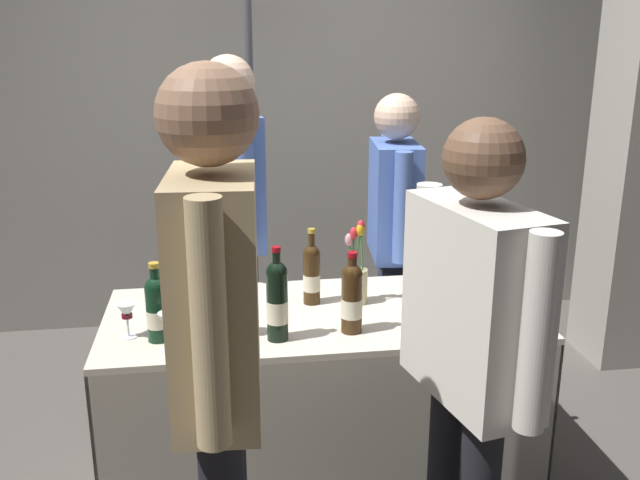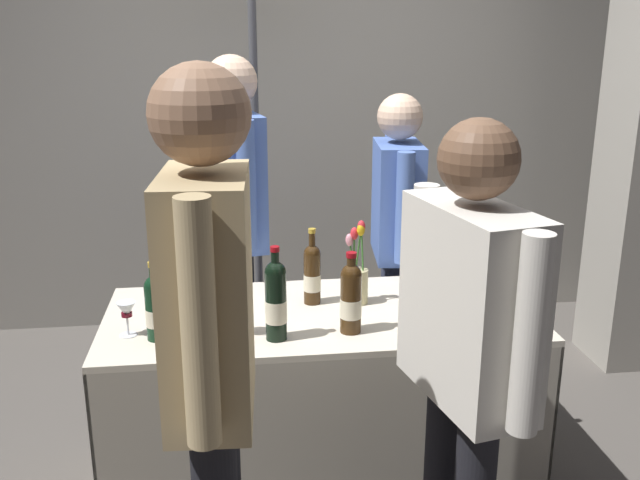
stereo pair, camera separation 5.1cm
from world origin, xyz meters
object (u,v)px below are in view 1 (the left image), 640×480
wine_glass_near_taster (127,313)px  taster_foreground_right (218,345)px  wine_glass_near_vendor (240,312)px  vendor_presenter (232,204)px  tasting_table (320,365)px  wine_glass_mid (168,324)px  featured_wine_bottle (352,297)px  booth_signpost (250,116)px  flower_vase (357,276)px  display_bottle_0 (172,279)px

wine_glass_near_taster → taster_foreground_right: size_ratio=0.07×
wine_glass_near_vendor → vendor_presenter: vendor_presenter is taller
tasting_table → wine_glass_mid: size_ratio=12.08×
taster_foreground_right → wine_glass_mid: bearing=18.3°
featured_wine_bottle → booth_signpost: 1.52m
taster_foreground_right → featured_wine_bottle: bearing=-30.9°
flower_vase → booth_signpost: 1.29m
wine_glass_mid → taster_foreground_right: size_ratio=0.08×
vendor_presenter → taster_foreground_right: taster_foreground_right is taller
wine_glass_near_vendor → wine_glass_near_taster: 0.41m
wine_glass_mid → wine_glass_near_taster: size_ratio=1.08×
wine_glass_near_taster → display_bottle_0: bearing=57.2°
wine_glass_mid → vendor_presenter: bearing=74.6°
display_bottle_0 → vendor_presenter: 0.63m
wine_glass_near_vendor → vendor_presenter: size_ratio=0.07×
featured_wine_bottle → wine_glass_near_taster: 0.82m
display_bottle_0 → wine_glass_mid: (0.01, -0.37, -0.03)m
wine_glass_mid → vendor_presenter: 0.97m
booth_signpost → wine_glass_near_vendor: bearing=-95.0°
taster_foreground_right → booth_signpost: booth_signpost is taller
vendor_presenter → flower_vase: bearing=29.9°
tasting_table → flower_vase: flower_vase is taller
wine_glass_near_vendor → taster_foreground_right: 0.78m
wine_glass_near_taster → taster_foreground_right: taster_foreground_right is taller
wine_glass_mid → display_bottle_0: bearing=91.0°
tasting_table → display_bottle_0: bearing=169.9°
display_bottle_0 → flower_vase: flower_vase is taller
flower_vase → wine_glass_mid: bearing=-154.7°
featured_wine_bottle → wine_glass_mid: 0.66m
taster_foreground_right → display_bottle_0: bearing=13.4°
wine_glass_near_vendor → wine_glass_near_taster: (-0.41, 0.04, 0.00)m
tasting_table → featured_wine_bottle: featured_wine_bottle is taller
wine_glass_near_vendor → flower_vase: (0.48, 0.25, 0.02)m
wine_glass_near_vendor → wine_glass_mid: size_ratio=0.88×
tasting_table → taster_foreground_right: size_ratio=0.95×
display_bottle_0 → wine_glass_near_taster: (-0.15, -0.23, -0.04)m
wine_glass_near_vendor → taster_foreground_right: taster_foreground_right is taller
tasting_table → booth_signpost: 1.50m
wine_glass_near_taster → booth_signpost: 1.53m
tasting_table → taster_foreground_right: (-0.40, -0.91, 0.54)m
flower_vase → vendor_presenter: size_ratio=0.20×
wine_glass_near_vendor → wine_glass_near_taster: size_ratio=0.95×
display_bottle_0 → taster_foreground_right: (0.18, -1.02, 0.18)m
wine_glass_mid → booth_signpost: booth_signpost is taller
featured_wine_bottle → wine_glass_near_vendor: 0.41m
featured_wine_bottle → flower_vase: (0.08, 0.28, -0.02)m
featured_wine_bottle → wine_glass_mid: bearing=-174.4°
tasting_table → vendor_presenter: (-0.32, 0.65, 0.53)m
wine_glass_near_vendor → wine_glass_near_taster: wine_glass_near_taster is taller
display_bottle_0 → flower_vase: 0.74m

